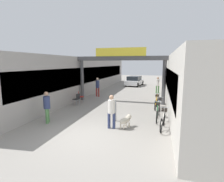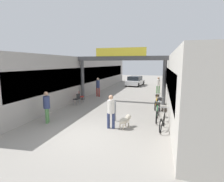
% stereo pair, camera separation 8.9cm
% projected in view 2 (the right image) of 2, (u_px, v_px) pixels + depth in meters
% --- Properties ---
extents(ground_plane, '(80.00, 80.00, 0.00)m').
position_uv_depth(ground_plane, '(85.00, 136.00, 7.61)').
color(ground_plane, gray).
extents(storefront_left, '(3.00, 26.00, 3.66)m').
position_uv_depth(storefront_left, '(84.00, 75.00, 19.15)').
color(storefront_left, '#9E9993').
rests_on(storefront_left, ground_plane).
extents(storefront_right, '(3.00, 26.00, 3.66)m').
position_uv_depth(storefront_right, '(183.00, 77.00, 16.42)').
color(storefront_right, beige).
rests_on(storefront_right, ground_plane).
extents(arcade_sign_gateway, '(7.40, 0.47, 4.31)m').
position_uv_depth(arcade_sign_gateway, '(121.00, 64.00, 13.75)').
color(arcade_sign_gateway, '#4C4C4F').
rests_on(arcade_sign_gateway, ground_plane).
extents(pedestrian_with_dog, '(0.40, 0.39, 1.64)m').
position_uv_depth(pedestrian_with_dog, '(111.00, 110.00, 8.33)').
color(pedestrian_with_dog, navy).
rests_on(pedestrian_with_dog, ground_plane).
extents(pedestrian_companion, '(0.44, 0.44, 1.68)m').
position_uv_depth(pedestrian_companion, '(47.00, 105.00, 9.14)').
color(pedestrian_companion, '#4C7F47').
rests_on(pedestrian_companion, ground_plane).
extents(pedestrian_carrying_crate, '(0.41, 0.41, 1.79)m').
position_uv_depth(pedestrian_carrying_crate, '(98.00, 86.00, 16.45)').
color(pedestrian_carrying_crate, '#99332D').
rests_on(pedestrian_carrying_crate, ground_plane).
extents(pedestrian_elderly_walking, '(0.46, 0.46, 1.71)m').
position_uv_depth(pedestrian_elderly_walking, '(158.00, 84.00, 18.23)').
color(pedestrian_elderly_walking, '#4C7F47').
rests_on(pedestrian_elderly_walking, ground_plane).
extents(dog_on_leash, '(0.61, 0.87, 0.61)m').
position_uv_depth(dog_on_leash, '(125.00, 120.00, 8.51)').
color(dog_on_leash, beige).
rests_on(dog_on_leash, ground_plane).
extents(bicycle_silver_nearest, '(0.46, 1.68, 0.98)m').
position_uv_depth(bicycle_silver_nearest, '(163.00, 120.00, 8.41)').
color(bicycle_silver_nearest, black).
rests_on(bicycle_silver_nearest, ground_plane).
extents(bicycle_green_second, '(0.46, 1.69, 0.98)m').
position_uv_depth(bicycle_green_second, '(157.00, 112.00, 9.67)').
color(bicycle_green_second, black).
rests_on(bicycle_green_second, ground_plane).
extents(bicycle_blue_third, '(0.46, 1.69, 0.98)m').
position_uv_depth(bicycle_blue_third, '(159.00, 106.00, 11.04)').
color(bicycle_blue_third, black).
rests_on(bicycle_blue_third, ground_plane).
extents(bicycle_orange_farthest, '(0.46, 1.69, 0.98)m').
position_uv_depth(bicycle_orange_farthest, '(156.00, 102.00, 12.16)').
color(bicycle_orange_farthest, black).
rests_on(bicycle_orange_farthest, ground_plane).
extents(bollard_post_metal, '(0.10, 0.10, 1.11)m').
position_uv_depth(bollard_post_metal, '(115.00, 111.00, 9.44)').
color(bollard_post_metal, gray).
rests_on(bollard_post_metal, ground_plane).
extents(cafe_chair_black_nearer, '(0.48, 0.48, 0.89)m').
position_uv_depth(cafe_chair_black_nearer, '(77.00, 98.00, 13.02)').
color(cafe_chair_black_nearer, gray).
rests_on(cafe_chair_black_nearer, ground_plane).
extents(cafe_chair_red_farther, '(0.54, 0.54, 0.89)m').
position_uv_depth(cafe_chair_red_farther, '(80.00, 96.00, 14.02)').
color(cafe_chair_red_farther, gray).
rests_on(cafe_chair_red_farther, ground_plane).
extents(parked_car_white, '(2.27, 4.20, 1.33)m').
position_uv_depth(parked_car_white, '(135.00, 81.00, 24.65)').
color(parked_car_white, silver).
rests_on(parked_car_white, ground_plane).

